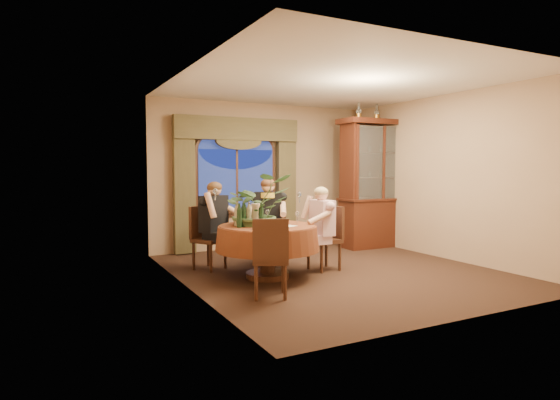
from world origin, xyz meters
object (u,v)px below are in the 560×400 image
oil_lamp_right (394,112)px  centerpiece_plant (256,182)px  olive_bowl (273,224)px  person_scarf (268,221)px  wine_bottle_3 (243,215)px  wine_bottle_5 (244,213)px  stoneware_vase (257,214)px  wine_bottle_4 (239,215)px  chair_right (324,239)px  person_pink (322,229)px  wine_bottle_2 (249,214)px  chair_back_right (272,235)px  wine_bottle_0 (237,214)px  person_back (214,226)px  china_cabinet (376,184)px  oil_lamp_center (377,111)px  chair_front_left (270,257)px  oil_lamp_left (359,110)px  dining_table (267,252)px  wine_bottle_1 (261,215)px  chair_back (209,238)px

oil_lamp_right → centerpiece_plant: oil_lamp_right is taller
olive_bowl → person_scarf: bearing=68.0°
wine_bottle_3 → wine_bottle_5: 0.20m
stoneware_vase → wine_bottle_4: 0.36m
chair_right → oil_lamp_right: bearing=-65.7°
person_pink → stoneware_vase: 1.08m
oil_lamp_right → wine_bottle_5: 4.33m
person_pink → stoneware_vase: bearing=84.6°
wine_bottle_2 → wine_bottle_5: bearing=117.6°
chair_back_right → wine_bottle_0: (-0.90, -0.70, 0.44)m
wine_bottle_4 → centerpiece_plant: bearing=30.4°
person_back → olive_bowl: 1.10m
olive_bowl → wine_bottle_2: size_ratio=0.45×
person_pink → wine_bottle_4: (-1.37, -0.08, 0.28)m
oil_lamp_right → person_pink: bearing=-151.5°
china_cabinet → person_back: 3.63m
oil_lamp_center → chair_right: oil_lamp_center is taller
chair_front_left → wine_bottle_4: (-0.05, 0.84, 0.44)m
chair_right → wine_bottle_2: 1.31m
oil_lamp_left → wine_bottle_2: bearing=-155.2°
person_back → wine_bottle_5: (0.21, -0.70, 0.24)m
dining_table → oil_lamp_left: (2.61, 1.41, 2.28)m
person_back → wine_bottle_3: size_ratio=4.10×
chair_front_left → person_pink: 1.61m
wine_bottle_5 → wine_bottle_1: bearing=-61.6°
person_back → wine_bottle_4: (0.05, -0.92, 0.24)m
oil_lamp_center → person_pink: oil_lamp_center is taller
person_back → olive_bowl: bearing=89.3°
person_pink → wine_bottle_4: person_pink is taller
chair_front_left → wine_bottle_1: 0.95m
oil_lamp_left → oil_lamp_right: (0.87, 0.00, 0.00)m
chair_back_right → oil_lamp_center: bearing=-136.4°
dining_table → stoneware_vase: size_ratio=4.87×
person_scarf → olive_bowl: bearing=94.2°
china_cabinet → oil_lamp_left: (-0.43, 0.00, 1.41)m
wine_bottle_2 → china_cabinet: bearing=21.9°
chair_back_right → wine_bottle_0: wine_bottle_0 is taller
stoneware_vase → wine_bottle_3: wine_bottle_3 is taller
stoneware_vase → olive_bowl: 0.28m
wine_bottle_1 → wine_bottle_5: (-0.14, 0.26, 0.00)m
chair_right → person_scarf: (-0.56, 0.81, 0.21)m
oil_lamp_center → chair_back: oil_lamp_center is taller
chair_front_left → stoneware_vase: 1.11m
dining_table → chair_right: size_ratio=1.53×
chair_back → wine_bottle_2: size_ratio=2.91×
chair_front_left → person_back: bearing=117.1°
oil_lamp_left → oil_lamp_center: (0.43, 0.00, 0.00)m
chair_front_left → person_back: 1.77m
china_cabinet → wine_bottle_3: (-3.42, -1.43, -0.33)m
chair_right → chair_front_left: same height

